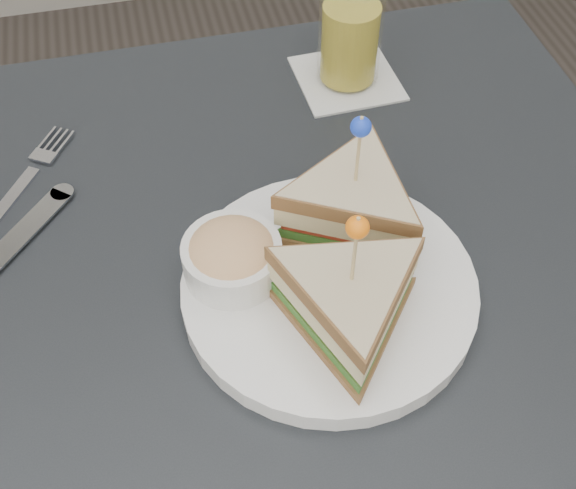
{
  "coord_description": "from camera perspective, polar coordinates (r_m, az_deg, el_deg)",
  "views": [
    {
      "loc": [
        -0.08,
        -0.37,
        1.28
      ],
      "look_at": [
        0.01,
        0.01,
        0.8
      ],
      "focal_mm": 45.0,
      "sensor_mm": 36.0,
      "label": 1
    }
  ],
  "objects": [
    {
      "name": "table",
      "position": [
        0.72,
        -0.6,
        -7.19
      ],
      "size": [
        0.8,
        0.8,
        0.75
      ],
      "color": "black",
      "rests_on": "ground"
    },
    {
      "name": "plate_meal",
      "position": [
        0.62,
        3.68,
        -1.23
      ],
      "size": [
        0.34,
        0.34,
        0.15
      ],
      "rotation": [
        0.0,
        0.0,
        0.36
      ],
      "color": "white",
      "rests_on": "table"
    },
    {
      "name": "cutlery_fork",
      "position": [
        0.79,
        -20.05,
        4.82
      ],
      "size": [
        0.11,
        0.16,
        0.01
      ],
      "rotation": [
        0.0,
        0.0,
        -0.57
      ],
      "color": "silver",
      "rests_on": "table"
    },
    {
      "name": "drink_set",
      "position": [
        0.83,
        4.95,
        16.37
      ],
      "size": [
        0.12,
        0.12,
        0.14
      ],
      "rotation": [
        0.0,
        0.0,
        0.04
      ],
      "color": "silver",
      "rests_on": "table"
    }
  ]
}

